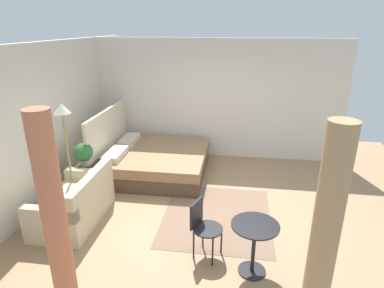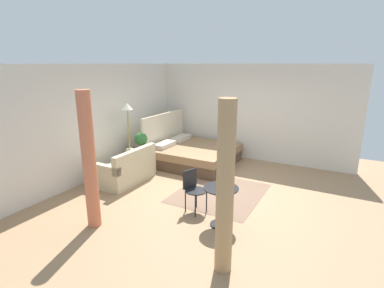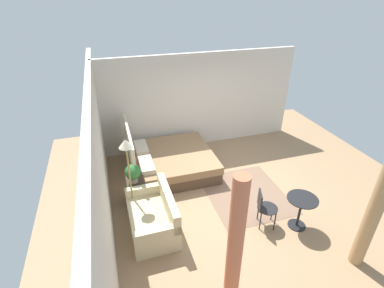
{
  "view_description": "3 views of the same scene",
  "coord_description": "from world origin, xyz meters",
  "px_view_note": "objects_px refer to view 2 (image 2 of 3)",
  "views": [
    {
      "loc": [
        -4.78,
        -0.5,
        3.0
      ],
      "look_at": [
        0.54,
        0.28,
        1.02
      ],
      "focal_mm": 30.34,
      "sensor_mm": 36.0,
      "label": 1
    },
    {
      "loc": [
        -5.69,
        -2.59,
        2.74
      ],
      "look_at": [
        -0.19,
        0.41,
        1.04
      ],
      "focal_mm": 27.95,
      "sensor_mm": 36.0,
      "label": 2
    },
    {
      "loc": [
        -4.89,
        2.55,
        4.34
      ],
      "look_at": [
        0.68,
        0.84,
        1.11
      ],
      "focal_mm": 27.15,
      "sensor_mm": 36.0,
      "label": 3
    }
  ],
  "objects_px": {
    "balcony_table": "(221,199)",
    "cafe_chair_near_window": "(193,187)",
    "couch": "(126,170)",
    "vase": "(146,143)",
    "potted_plant": "(141,139)",
    "floor_lamp": "(128,119)",
    "nightstand": "(145,157)",
    "bed": "(193,153)"
  },
  "relations": [
    {
      "from": "potted_plant",
      "to": "floor_lamp",
      "type": "height_order",
      "value": "floor_lamp"
    },
    {
      "from": "potted_plant",
      "to": "cafe_chair_near_window",
      "type": "relative_size",
      "value": 0.54
    },
    {
      "from": "potted_plant",
      "to": "balcony_table",
      "type": "relative_size",
      "value": 0.62
    },
    {
      "from": "nightstand",
      "to": "bed",
      "type": "bearing_deg",
      "value": -46.92
    },
    {
      "from": "couch",
      "to": "vase",
      "type": "xyz_separation_m",
      "value": [
        1.16,
        0.26,
        0.36
      ]
    },
    {
      "from": "balcony_table",
      "to": "cafe_chair_near_window",
      "type": "xyz_separation_m",
      "value": [
        0.25,
        0.67,
        0.0
      ]
    },
    {
      "from": "bed",
      "to": "floor_lamp",
      "type": "distance_m",
      "value": 2.08
    },
    {
      "from": "nightstand",
      "to": "cafe_chair_near_window",
      "type": "bearing_deg",
      "value": -124.0
    },
    {
      "from": "balcony_table",
      "to": "bed",
      "type": "bearing_deg",
      "value": 36.68
    },
    {
      "from": "bed",
      "to": "vase",
      "type": "bearing_deg",
      "value": 127.89
    },
    {
      "from": "couch",
      "to": "cafe_chair_near_window",
      "type": "bearing_deg",
      "value": -104.18
    },
    {
      "from": "potted_plant",
      "to": "vase",
      "type": "relative_size",
      "value": 2.19
    },
    {
      "from": "nightstand",
      "to": "potted_plant",
      "type": "bearing_deg",
      "value": 161.05
    },
    {
      "from": "vase",
      "to": "floor_lamp",
      "type": "distance_m",
      "value": 0.96
    },
    {
      "from": "couch",
      "to": "nightstand",
      "type": "relative_size",
      "value": 2.62
    },
    {
      "from": "potted_plant",
      "to": "balcony_table",
      "type": "distance_m",
      "value": 3.5
    },
    {
      "from": "bed",
      "to": "vase",
      "type": "distance_m",
      "value": 1.33
    },
    {
      "from": "nightstand",
      "to": "cafe_chair_near_window",
      "type": "xyz_separation_m",
      "value": [
        -1.57,
        -2.33,
        0.22
      ]
    },
    {
      "from": "vase",
      "to": "cafe_chair_near_window",
      "type": "bearing_deg",
      "value": -125.51
    },
    {
      "from": "nightstand",
      "to": "cafe_chair_near_window",
      "type": "relative_size",
      "value": 0.67
    },
    {
      "from": "potted_plant",
      "to": "cafe_chair_near_window",
      "type": "height_order",
      "value": "potted_plant"
    },
    {
      "from": "cafe_chair_near_window",
      "to": "potted_plant",
      "type": "bearing_deg",
      "value": 58.1
    },
    {
      "from": "bed",
      "to": "couch",
      "type": "relative_size",
      "value": 1.48
    },
    {
      "from": "potted_plant",
      "to": "floor_lamp",
      "type": "xyz_separation_m",
      "value": [
        -0.37,
        0.09,
        0.6
      ]
    },
    {
      "from": "vase",
      "to": "cafe_chair_near_window",
      "type": "relative_size",
      "value": 0.25
    },
    {
      "from": "nightstand",
      "to": "balcony_table",
      "type": "relative_size",
      "value": 0.77
    },
    {
      "from": "couch",
      "to": "balcony_table",
      "type": "xyz_separation_m",
      "value": [
        -0.78,
        -2.79,
        0.21
      ]
    },
    {
      "from": "nightstand",
      "to": "balcony_table",
      "type": "height_order",
      "value": "balcony_table"
    },
    {
      "from": "nightstand",
      "to": "balcony_table",
      "type": "distance_m",
      "value": 3.52
    },
    {
      "from": "couch",
      "to": "cafe_chair_near_window",
      "type": "xyz_separation_m",
      "value": [
        -0.53,
        -2.11,
        0.21
      ]
    },
    {
      "from": "couch",
      "to": "potted_plant",
      "type": "relative_size",
      "value": 3.28
    },
    {
      "from": "bed",
      "to": "nightstand",
      "type": "relative_size",
      "value": 3.87
    },
    {
      "from": "vase",
      "to": "cafe_chair_near_window",
      "type": "xyz_separation_m",
      "value": [
        -1.69,
        -2.37,
        -0.15
      ]
    },
    {
      "from": "couch",
      "to": "balcony_table",
      "type": "height_order",
      "value": "couch"
    },
    {
      "from": "balcony_table",
      "to": "couch",
      "type": "bearing_deg",
      "value": 74.34
    },
    {
      "from": "floor_lamp",
      "to": "couch",
      "type": "bearing_deg",
      "value": -149.32
    },
    {
      "from": "bed",
      "to": "floor_lamp",
      "type": "height_order",
      "value": "floor_lamp"
    },
    {
      "from": "couch",
      "to": "nightstand",
      "type": "distance_m",
      "value": 1.06
    },
    {
      "from": "bed",
      "to": "balcony_table",
      "type": "xyz_separation_m",
      "value": [
        -2.73,
        -2.03,
        0.2
      ]
    },
    {
      "from": "bed",
      "to": "couch",
      "type": "distance_m",
      "value": 2.09
    },
    {
      "from": "vase",
      "to": "balcony_table",
      "type": "xyz_separation_m",
      "value": [
        -1.94,
        -3.05,
        -0.15
      ]
    },
    {
      "from": "balcony_table",
      "to": "cafe_chair_near_window",
      "type": "height_order",
      "value": "cafe_chair_near_window"
    }
  ]
}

